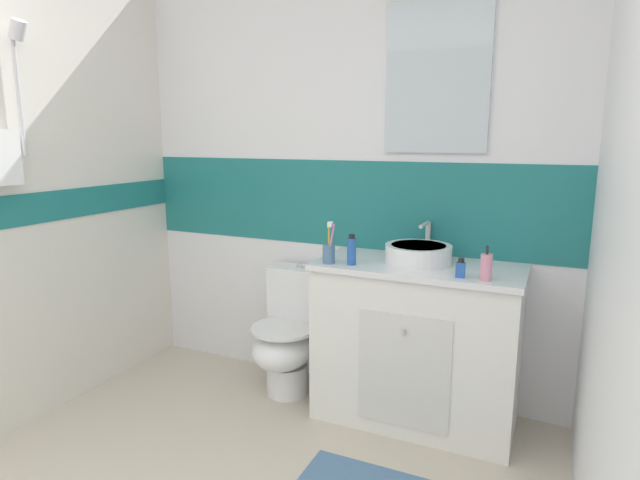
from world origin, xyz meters
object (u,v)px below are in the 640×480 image
soap_dispenser (486,267)px  perfume_flask_small (461,268)px  toothbrush_cup (329,252)px  deodorant_spray_can (352,250)px  toilet (289,335)px  sink_basin (418,253)px

soap_dispenser → perfume_flask_small: (-0.11, 0.00, -0.02)m
toothbrush_cup → deodorant_spray_can: (0.12, 0.02, 0.02)m
toilet → perfume_flask_small: (0.98, -0.17, 0.55)m
toilet → perfume_flask_small: bearing=-9.9°
toothbrush_cup → soap_dispenser: toothbrush_cup is taller
sink_basin → perfume_flask_small: sink_basin is taller
deodorant_spray_can → soap_dispenser: bearing=-1.8°
toothbrush_cup → deodorant_spray_can: 0.12m
sink_basin → perfume_flask_small: 0.32m
toilet → deodorant_spray_can: 0.74m
toothbrush_cup → soap_dispenser: bearing=-0.1°
soap_dispenser → deodorant_spray_can: soap_dispenser is taller
toilet → toothbrush_cup: (0.33, -0.17, 0.56)m
perfume_flask_small → soap_dispenser: bearing=-0.4°
soap_dispenser → deodorant_spray_can: (-0.65, 0.02, 0.01)m
sink_basin → perfume_flask_small: (0.25, -0.21, -0.01)m
sink_basin → soap_dispenser: sink_basin is taller
perfume_flask_small → toothbrush_cup: bearing=180.0°
deodorant_spray_can → toothbrush_cup: bearing=-170.5°
toilet → soap_dispenser: (1.09, -0.17, 0.57)m
toothbrush_cup → soap_dispenser: 0.77m
soap_dispenser → toilet: bearing=171.0°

